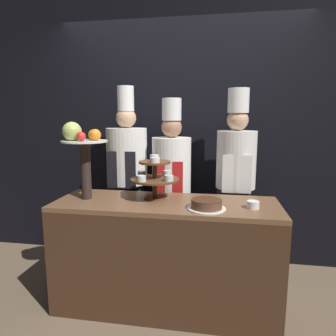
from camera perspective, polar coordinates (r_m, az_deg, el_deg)
ground_plane at (r=2.47m, az=-1.73°, el=-28.30°), size 14.00×14.00×0.00m
wall_back at (r=3.16m, az=2.47°, el=7.41°), size 10.00×0.06×2.80m
buffet_counter at (r=2.49m, az=-0.39°, el=-16.14°), size 1.73×0.60×0.87m
tiered_stand at (r=2.39m, az=-2.52°, el=-1.51°), size 0.39×0.39×0.35m
fruit_pedestal at (r=2.44m, az=-16.10°, el=4.13°), size 0.36×0.36×0.61m
cake_round at (r=2.17m, az=7.36°, el=-6.90°), size 0.28×0.28×0.07m
cup_white at (r=2.25m, az=15.88°, el=-6.74°), size 0.09×0.09×0.05m
chef_left at (r=2.94m, az=-7.76°, el=-1.14°), size 0.39×0.39×1.81m
chef_center_left at (r=2.85m, az=0.68°, el=-2.31°), size 0.37×0.37×1.69m
chef_center_right at (r=2.82m, az=12.75°, el=-1.55°), size 0.36×0.36×1.77m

